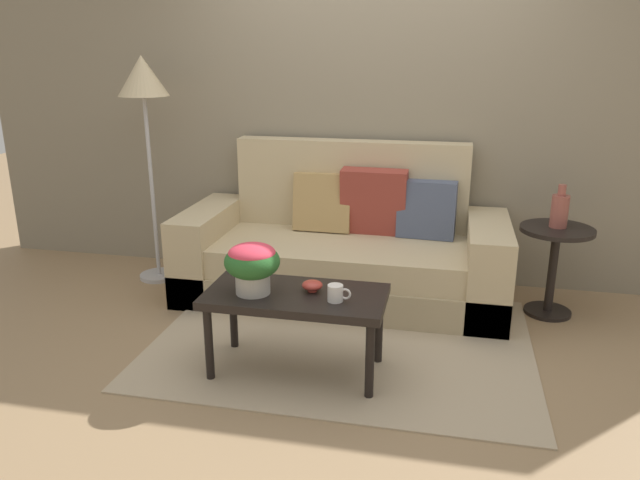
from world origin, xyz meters
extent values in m
plane|color=#997A56|center=(0.00, 0.00, 0.00)|extent=(14.00, 14.00, 0.00)
cube|color=gray|center=(0.00, 1.35, 1.42)|extent=(6.40, 0.12, 2.84)
cube|color=tan|center=(0.00, 0.09, 0.01)|extent=(2.28, 1.70, 0.01)
cube|color=tan|center=(-0.13, 0.78, 0.12)|extent=(2.29, 0.95, 0.24)
cube|color=tan|center=(-0.13, 0.76, 0.34)|extent=(1.73, 0.85, 0.20)
cube|color=tan|center=(-0.13, 1.17, 0.65)|extent=(1.73, 0.17, 0.87)
cube|color=tan|center=(-1.14, 0.78, 0.31)|extent=(0.28, 0.95, 0.62)
cube|color=tan|center=(0.87, 0.78, 0.31)|extent=(0.28, 0.95, 0.62)
cube|color=#4C5670|center=(0.44, 1.00, 0.64)|extent=(0.42, 0.20, 0.41)
cube|color=tan|center=(-0.32, 1.01, 0.65)|extent=(0.43, 0.19, 0.44)
cube|color=#93382D|center=(0.06, 1.01, 0.67)|extent=(0.48, 0.20, 0.49)
cylinder|color=black|center=(-0.63, -0.51, 0.21)|extent=(0.05, 0.05, 0.43)
cylinder|color=black|center=(0.25, -0.51, 0.21)|extent=(0.05, 0.05, 0.43)
cylinder|color=black|center=(-0.63, -0.12, 0.21)|extent=(0.05, 0.05, 0.43)
cylinder|color=black|center=(0.25, -0.12, 0.21)|extent=(0.05, 0.05, 0.43)
cube|color=black|center=(-0.19, -0.31, 0.45)|extent=(0.98, 0.49, 0.05)
cylinder|color=black|center=(1.30, 0.81, 0.01)|extent=(0.31, 0.31, 0.03)
cylinder|color=black|center=(1.30, 0.81, 0.30)|extent=(0.06, 0.06, 0.56)
cylinder|color=black|center=(1.30, 0.81, 0.60)|extent=(0.48, 0.48, 0.03)
cylinder|color=#B2B2B7|center=(-1.62, 0.87, 0.01)|extent=(0.30, 0.30, 0.03)
cylinder|color=#B2B2B7|center=(-1.62, 0.87, 0.72)|extent=(0.03, 0.03, 1.38)
cone|color=#C6B289|center=(-1.62, 0.87, 1.55)|extent=(0.37, 0.37, 0.29)
cylinder|color=#B7B2A8|center=(-0.41, -0.36, 0.53)|extent=(0.19, 0.19, 0.12)
ellipsoid|color=#286028|center=(-0.41, -0.36, 0.65)|extent=(0.30, 0.30, 0.19)
ellipsoid|color=#DB384C|center=(-0.41, -0.36, 0.70)|extent=(0.25, 0.25, 0.10)
cylinder|color=white|center=(0.04, -0.38, 0.52)|extent=(0.08, 0.08, 0.09)
torus|color=white|center=(0.09, -0.38, 0.52)|extent=(0.06, 0.01, 0.06)
cylinder|color=#B2382D|center=(-0.11, -0.27, 0.49)|extent=(0.05, 0.05, 0.02)
ellipsoid|color=#B2382D|center=(-0.11, -0.27, 0.51)|extent=(0.11, 0.11, 0.05)
cylinder|color=#934C42|center=(1.30, 0.82, 0.72)|extent=(0.11, 0.11, 0.21)
cylinder|color=#934C42|center=(1.30, 0.82, 0.86)|extent=(0.05, 0.05, 0.07)
camera|label=1|loc=(0.58, -3.26, 1.74)|focal=34.08mm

